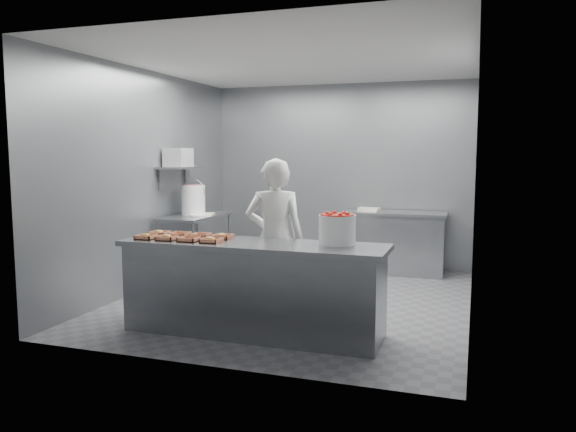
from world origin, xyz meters
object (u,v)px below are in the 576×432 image
Objects in this scene: tray_6 at (201,235)px; tray_4 at (160,233)px; strawberry_tub at (337,228)px; service_counter at (253,288)px; tray_3 at (211,240)px; tray_2 at (189,239)px; appliance at (178,157)px; glaze_bucket at (193,199)px; tray_7 at (223,236)px; tray_0 at (146,236)px; tray_5 at (180,234)px; back_counter at (394,242)px; tray_1 at (167,238)px; prep_table at (195,237)px; worker at (275,239)px.

tray_4 is at bearing -180.00° from tray_6.
strawberry_tub is (1.41, 0.02, 0.13)m from tray_6.
tray_4 is (-1.09, 0.13, 0.47)m from service_counter.
tray_4 is (-0.72, 0.25, 0.00)m from tray_3.
appliance is (-1.21, 1.95, 0.77)m from tray_2.
tray_3 is (-0.37, -0.13, 0.47)m from service_counter.
tray_2 is 1.00× the size of tray_3.
glaze_bucket reaches higher than tray_4.
service_counter is 13.88× the size of tray_7.
tray_0 is at bearing -68.68° from appliance.
tray_5 is at bearing 46.14° from tray_0.
glaze_bucket is at bearing 130.52° from service_counter.
back_counter is 3.83m from tray_1.
tray_2 is (-1.51, -3.38, 0.47)m from back_counter.
prep_table is at bearing 121.57° from tray_3.
worker is (0.86, 0.47, -0.07)m from tray_5.
prep_table is 2.87m from back_counter.
tray_3 is (0.24, -0.00, 0.00)m from tray_2.
appliance is at bearing 125.51° from tray_6.
appliance is at bearing -52.13° from worker.
tray_3 is (1.28, -2.08, 0.33)m from prep_table.
appliance reaches higher than service_counter.
tray_1 is 0.35m from tray_4.
tray_0 is 2.18m from glaze_bucket.
tray_6 is at bearing -59.86° from glaze_bucket.
tray_5 is at bearing 133.50° from tray_2.
strawberry_tub is at bearing 0.71° from tray_4.
tray_5 reaches higher than back_counter.
tray_3 is 2.54m from appliance.
prep_table is at bearing 143.64° from strawberry_tub.
tray_0 is 0.54× the size of strawberry_tub.
worker is at bearing 50.93° from tray_7.
tray_5 is (0.24, 0.00, -0.00)m from tray_4.
worker is at bearing -39.12° from prep_table.
tray_0 is at bearing -160.65° from tray_7.
tray_4 is (-0.48, 0.25, 0.00)m from tray_2.
back_counter is 8.01× the size of tray_2.
service_counter is at bearing 18.66° from tray_3.
tray_1 reaches higher than tray_6.
tray_2 is at bearing -62.96° from glaze_bucket.
tray_2 is at bearing -133.14° from tray_7.
tray_3 reaches higher than tray_6.
tray_5 is at bearing -119.28° from back_counter.
back_counter is at bearing 59.43° from tray_0.
tray_4 is 0.38× the size of glaze_bucket.
prep_table is 2.12m from tray_6.
tray_7 is (0.24, 0.25, 0.00)m from tray_2.
tray_5 is (-0.85, 0.13, 0.47)m from service_counter.
tray_2 is at bearing -90.00° from tray_6.
tray_4 is 1.94m from glaze_bucket.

